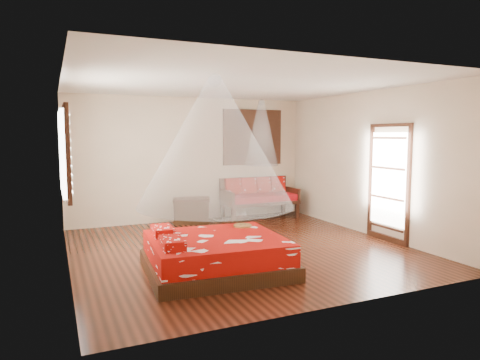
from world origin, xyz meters
TOP-DOWN VIEW (x-y plane):
  - room at (0.00, 0.00)m, footprint 5.54×5.54m
  - bed at (-0.83, -1.01)m, footprint 2.06×1.89m
  - daybed at (1.53, 2.38)m, footprint 1.76×0.78m
  - storage_chest at (-0.10, 2.45)m, footprint 0.95×0.81m
  - shutter_panel at (1.53, 2.72)m, footprint 1.52×0.06m
  - window_left at (-2.71, 0.20)m, footprint 0.10×1.74m
  - glazed_door at (2.72, -0.60)m, footprint 0.08×1.02m
  - wine_tray at (-0.18, -0.51)m, footprint 0.29×0.29m
  - mosquito_net_main at (-0.82, -1.01)m, footprint 2.21×2.21m
  - mosquito_net_daybed at (1.53, 2.25)m, footprint 0.79×0.79m

SIDE VIEW (x-z plane):
  - bed at x=-0.83m, z-range -0.06..0.56m
  - storage_chest at x=-0.10m, z-range 0.00..0.55m
  - daybed at x=1.53m, z-range 0.05..0.99m
  - wine_tray at x=-0.18m, z-range 0.45..0.68m
  - glazed_door at x=2.72m, z-range -0.01..2.15m
  - room at x=0.00m, z-range -0.02..2.82m
  - window_left at x=-2.71m, z-range 1.03..2.37m
  - mosquito_net_main at x=-0.82m, z-range 0.95..2.75m
  - shutter_panel at x=1.53m, z-range 1.24..2.56m
  - mosquito_net_daybed at x=1.53m, z-range 1.25..2.75m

